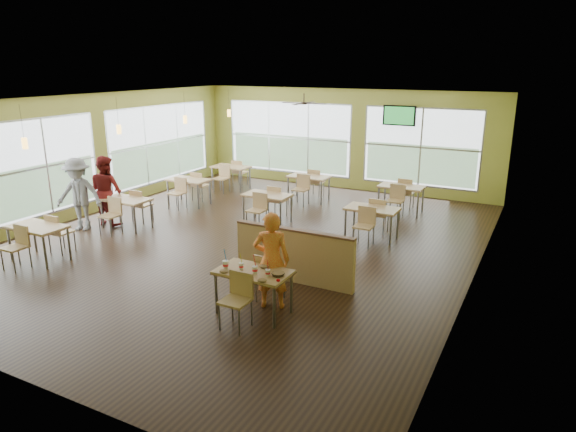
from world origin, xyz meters
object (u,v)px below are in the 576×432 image
at_px(man_plaid, 272,260).
at_px(main_table, 253,278).
at_px(half_wall_divider, 294,255).
at_px(food_basket, 278,274).

bearing_deg(man_plaid, main_table, 44.91).
height_order(main_table, half_wall_divider, half_wall_divider).
bearing_deg(food_basket, half_wall_divider, 107.28).
xyz_separation_m(half_wall_divider, food_basket, (0.45, -1.43, 0.25)).
bearing_deg(man_plaid, food_basket, 109.13).
bearing_deg(half_wall_divider, main_table, -90.00).
relative_size(main_table, man_plaid, 0.91).
xyz_separation_m(main_table, food_basket, (0.45, 0.02, 0.15)).
xyz_separation_m(half_wall_divider, man_plaid, (0.14, -1.10, 0.31)).
height_order(main_table, man_plaid, man_plaid).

